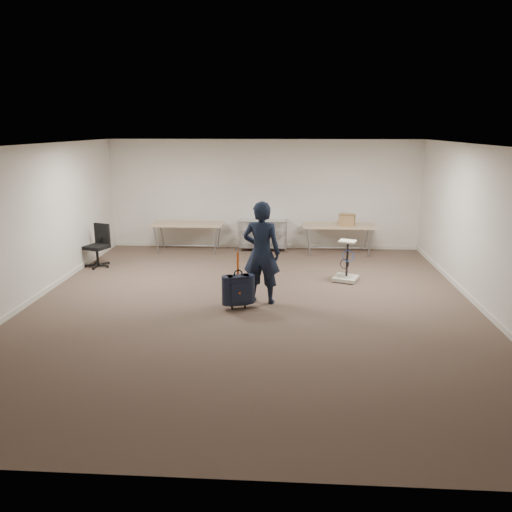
{
  "coord_description": "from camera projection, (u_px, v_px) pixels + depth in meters",
  "views": [
    {
      "loc": [
        0.6,
        -8.34,
        3.09
      ],
      "look_at": [
        0.06,
        0.3,
        0.85
      ],
      "focal_mm": 35.0,
      "sensor_mm": 36.0,
      "label": 1
    }
  ],
  "objects": [
    {
      "name": "cardboard_box",
      "position": [
        347.0,
        220.0,
        12.3
      ],
      "size": [
        0.44,
        0.37,
        0.28
      ],
      "primitive_type": "cube",
      "rotation": [
        0.0,
        0.0,
        -0.25
      ],
      "color": "#A0754A",
      "rests_on": "folding_table_right"
    },
    {
      "name": "office_chair",
      "position": [
        99.0,
        254.0,
        11.37
      ],
      "size": [
        0.58,
        0.59,
        0.96
      ],
      "color": "black",
      "rests_on": "ground"
    },
    {
      "name": "room_shell",
      "position": [
        256.0,
        281.0,
        10.19
      ],
      "size": [
        8.0,
        9.0,
        9.0
      ],
      "color": "beige",
      "rests_on": "ground"
    },
    {
      "name": "wire_shelf",
      "position": [
        263.0,
        233.0,
        12.81
      ],
      "size": [
        1.22,
        0.47,
        0.8
      ],
      "color": "silver",
      "rests_on": "ground"
    },
    {
      "name": "ground",
      "position": [
        251.0,
        306.0,
        8.87
      ],
      "size": [
        9.0,
        9.0,
        0.0
      ],
      "primitive_type": "plane",
      "color": "#47372B",
      "rests_on": "ground"
    },
    {
      "name": "suitcase",
      "position": [
        238.0,
        290.0,
        8.68
      ],
      "size": [
        0.42,
        0.32,
        1.02
      ],
      "color": "black",
      "rests_on": "ground"
    },
    {
      "name": "equipment_cart",
      "position": [
        346.0,
        270.0,
        10.29
      ],
      "size": [
        0.6,
        0.6,
        0.86
      ],
      "color": "beige",
      "rests_on": "ground"
    },
    {
      "name": "folding_table_right",
      "position": [
        339.0,
        227.0,
        12.4
      ],
      "size": [
        1.8,
        0.75,
        0.73
      ],
      "color": "tan",
      "rests_on": "ground"
    },
    {
      "name": "folding_table_left",
      "position": [
        188.0,
        225.0,
        12.63
      ],
      "size": [
        1.8,
        0.75,
        0.73
      ],
      "color": "tan",
      "rests_on": "ground"
    },
    {
      "name": "person",
      "position": [
        262.0,
        253.0,
        8.86
      ],
      "size": [
        0.74,
        0.55,
        1.86
      ],
      "primitive_type": "imported",
      "rotation": [
        0.0,
        0.0,
        2.98
      ],
      "color": "black",
      "rests_on": "ground"
    }
  ]
}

